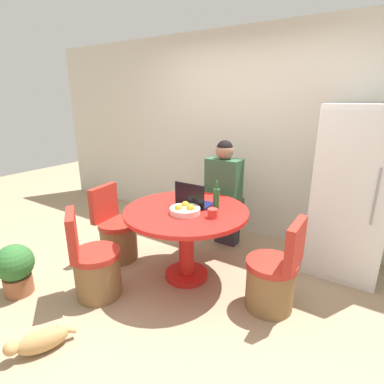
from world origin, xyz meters
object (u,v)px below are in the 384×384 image
Objects in this scene: fruit_bowl at (185,210)px; bottle at (216,198)px; chair_near_left_corner at (95,268)px; cat at (40,341)px; dining_table at (186,225)px; chair_right_side at (273,279)px; refrigerator at (352,193)px; chair_left_side at (117,235)px; person_seated at (225,190)px; laptop at (194,201)px; potted_plant at (15,267)px.

bottle is (0.18, 0.27, 0.07)m from fruit_bowl.
chair_near_left_corner reaches higher than cat.
chair_right_side is at bearing 0.63° from dining_table.
cat is at bearing 142.47° from chair_near_left_corner.
cat is (-1.66, -2.41, -0.77)m from refrigerator.
fruit_bowl is at bearing -95.97° from chair_left_side.
chair_right_side is 0.98m from fruit_bowl.
chair_left_side is 1.06m from fruit_bowl.
dining_table is 0.91× the size of person_seated.
laptop reaches higher than chair_left_side.
cat is at bearing 81.00° from person_seated.
chair_left_side is at bearing -23.02° from chair_near_left_corner.
bottle is at bearing -167.86° from laptop.
laptop is at bearing 90.21° from dining_table.
chair_left_side reaches higher than dining_table.
chair_left_side is 1.36m from person_seated.
chair_near_left_corner is (-1.42, -0.72, 0.00)m from chair_right_side.
laptop reaches higher than chair_right_side.
refrigerator is 1.30× the size of person_seated.
cat is (-0.35, -2.20, -0.63)m from person_seated.
refrigerator is at bearing 169.81° from cat.
bottle is (-1.08, -0.86, -0.01)m from refrigerator.
cat is at bearing -42.42° from chair_right_side.
potted_plant is at bearing 58.48° from person_seated.
chair_left_side is at bearing -86.81° from chair_right_side.
refrigerator is 2.61m from chair_near_left_corner.
bottle reaches higher than laptop.
bottle is at bearing -93.66° from chair_near_left_corner.
chair_left_side reaches higher than potted_plant.
fruit_bowl is (0.05, -0.22, -0.02)m from laptop.
person_seated is 0.70m from laptop.
person_seated is at bearing -89.93° from laptop.
refrigerator reaches higher than chair_left_side.
chair_near_left_corner is 0.64× the size of person_seated.
bottle is (1.11, 0.29, 0.57)m from chair_left_side.
fruit_bowl is 1.51m from cat.
chair_left_side is 1.28m from bottle.
refrigerator is 3.03m from cat.
chair_left_side and fruit_bowl have the same top height.
person_seated is 4.79× the size of bottle.
person_seated is at bearing -72.20° from chair_near_left_corner.
dining_table is at bearing -90.00° from chair_right_side.
chair_left_side is at bearing 73.32° from potted_plant.
chair_left_side is at bearing 15.15° from laptop.
bottle reaches higher than fruit_bowl.
chair_left_side is (-1.77, -0.12, 0.00)m from chair_right_side.
laptop is at bearing -145.37° from refrigerator.
dining_table reaches higher than potted_plant.
potted_plant reaches higher than cat.
chair_right_side reaches higher than dining_table.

